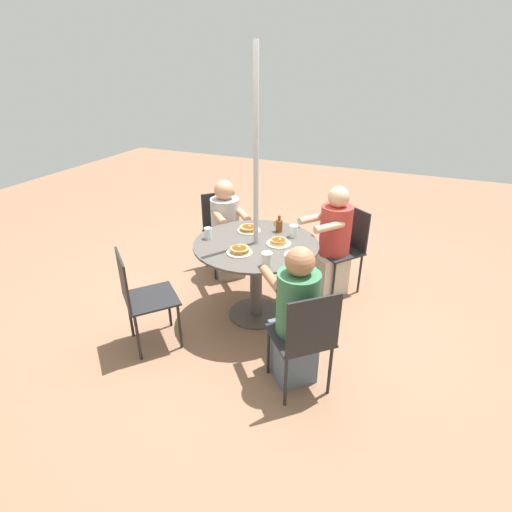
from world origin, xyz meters
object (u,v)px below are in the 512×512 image
object	(u,v)px
patio_table	(256,260)
patio_chair_south	(305,335)
patio_chair_north	(222,227)
coffee_cup	(267,259)
diner_west	(332,245)
patio_chair_east	(140,294)
diner_north	(226,233)
pancake_plate_d	(297,254)
patio_chair_west	(345,244)
syrup_bottle	(279,225)
pancake_plate_c	(279,242)
diner_south	(295,320)
drinking_glass_b	(294,231)
pancake_plate_b	(239,251)
drinking_glass_a	(208,233)
pancake_plate_a	(249,229)

from	to	relation	value
patio_table	patio_chair_south	distance (m)	1.05
patio_chair_north	coffee_cup	bearing A→B (deg)	86.84
patio_chair_south	diner_west	world-z (taller)	diner_west
patio_chair_east	patio_chair_south	size ratio (longest dim) A/B	1.00
patio_chair_east	diner_north	bearing A→B (deg)	128.24
pancake_plate_d	patio_chair_east	bearing A→B (deg)	31.96
patio_chair_west	syrup_bottle	xyz separation A→B (m)	(0.54, 0.51, 0.31)
patio_chair_east	pancake_plate_c	xyz separation A→B (m)	(-0.88, -0.84, 0.27)
diner_south	coffee_cup	size ratio (longest dim) A/B	9.74
diner_north	diner_west	distance (m)	1.16
patio_table	coffee_cup	size ratio (longest dim) A/B	9.72
drinking_glass_b	diner_north	bearing A→B (deg)	-22.37
diner_west	coffee_cup	size ratio (longest dim) A/B	9.96
patio_chair_south	pancake_plate_b	world-z (taller)	patio_chair_south
patio_chair_south	patio_table	bearing A→B (deg)	90.00
patio_chair_north	diner_west	world-z (taller)	diner_west
patio_chair_south	diner_south	size ratio (longest dim) A/B	0.79
drinking_glass_a	pancake_plate_a	bearing A→B (deg)	-132.22
pancake_plate_d	drinking_glass_b	size ratio (longest dim) A/B	1.97
diner_west	diner_south	bearing A→B (deg)	129.95
pancake_plate_b	coffee_cup	world-z (taller)	coffee_cup
patio_chair_west	coffee_cup	xyz separation A→B (m)	(0.39, 1.19, 0.31)
diner_north	diner_south	distance (m)	1.75
patio_table	syrup_bottle	size ratio (longest dim) A/B	6.91
patio_chair_east	drinking_glass_b	xyz separation A→B (m)	(-0.95, -1.05, 0.31)
patio_chair_west	pancake_plate_d	distance (m)	0.99
patio_chair_east	pancake_plate_b	bearing A→B (deg)	81.45
drinking_glass_a	coffee_cup	bearing A→B (deg)	157.56
patio_chair_north	syrup_bottle	size ratio (longest dim) A/B	5.44
drinking_glass_b	syrup_bottle	bearing A→B (deg)	-19.24
patio_table	patio_chair_south	bearing A→B (deg)	132.10
coffee_cup	drinking_glass_a	distance (m)	0.74
pancake_plate_c	pancake_plate_b	bearing A→B (deg)	50.72
pancake_plate_a	drinking_glass_a	world-z (taller)	drinking_glass_a
diner_north	pancake_plate_b	bearing A→B (deg)	78.60
patio_table	pancake_plate_d	world-z (taller)	pancake_plate_d
patio_chair_south	pancake_plate_b	size ratio (longest dim) A/B	4.06
pancake_plate_c	syrup_bottle	distance (m)	0.29
patio_table	patio_chair_east	world-z (taller)	patio_chair_east
pancake_plate_c	coffee_cup	bearing A→B (deg)	97.63
diner_west	drinking_glass_a	world-z (taller)	diner_west
patio_chair_south	syrup_bottle	bearing A→B (deg)	76.77
patio_chair_north	pancake_plate_b	bearing A→B (deg)	80.19
patio_chair_south	diner_south	xyz separation A→B (m)	(0.11, -0.12, 0.01)
patio_table	diner_south	world-z (taller)	diner_south
diner_north	pancake_plate_b	xyz separation A→B (m)	(-0.57, 0.87, 0.27)
diner_north	patio_chair_west	size ratio (longest dim) A/B	1.24
syrup_bottle	pancake_plate_c	bearing A→B (deg)	109.62
diner_north	drinking_glass_b	size ratio (longest dim) A/B	9.92
pancake_plate_a	coffee_cup	world-z (taller)	coffee_cup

